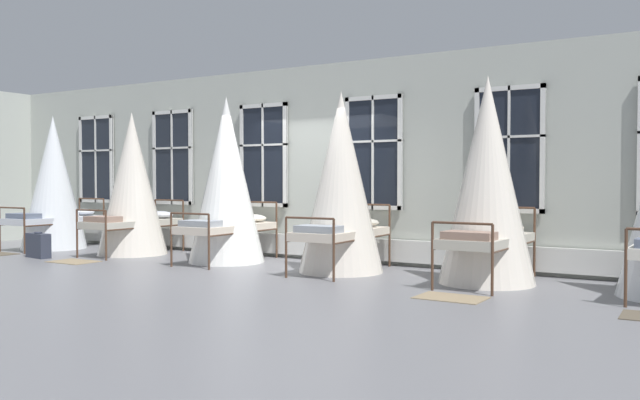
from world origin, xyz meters
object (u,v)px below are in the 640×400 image
Objects in this scene: cot_second at (132,185)px; suitcase_dark at (38,245)px; cot_first at (54,184)px; cot_fifth at (487,183)px; cot_third at (227,182)px; cot_fourth at (341,184)px.

suitcase_dark is at bearing 143.19° from cot_second.
cot_first is at bearing 93.50° from cot_second.
cot_second is at bearing 90.91° from cot_fifth.
cot_second is 1.97m from suitcase_dark.
cot_second is at bearing 60.46° from suitcase_dark.
cot_fourth is at bearing -92.49° from cot_third.
suitcase_dark is (-1.02, -1.30, -1.08)m from cot_second.
cot_third reaches higher than suitcase_dark.
cot_third is (4.47, 0.07, 0.06)m from cot_first.
cot_fifth is (2.26, 0.03, 0.03)m from cot_fourth.
cot_fourth is 4.72× the size of suitcase_dark.
cot_third is at bearing -89.04° from cot_first.
cot_third is at bearing 87.14° from cot_fourth.
cot_first is 2.01m from suitcase_dark.
cot_fourth is 0.98× the size of cot_fifth.
suitcase_dark is (-7.84, -1.27, -1.15)m from cot_fifth.
cot_second reaches higher than suitcase_dark.
cot_fifth is (9.00, 0.06, 0.05)m from cot_first.
cot_third reaches higher than cot_fifth.
cot_second is 0.95× the size of cot_fifth.
cot_fifth reaches higher than cot_second.
cot_fourth is at bearing -89.51° from cot_second.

